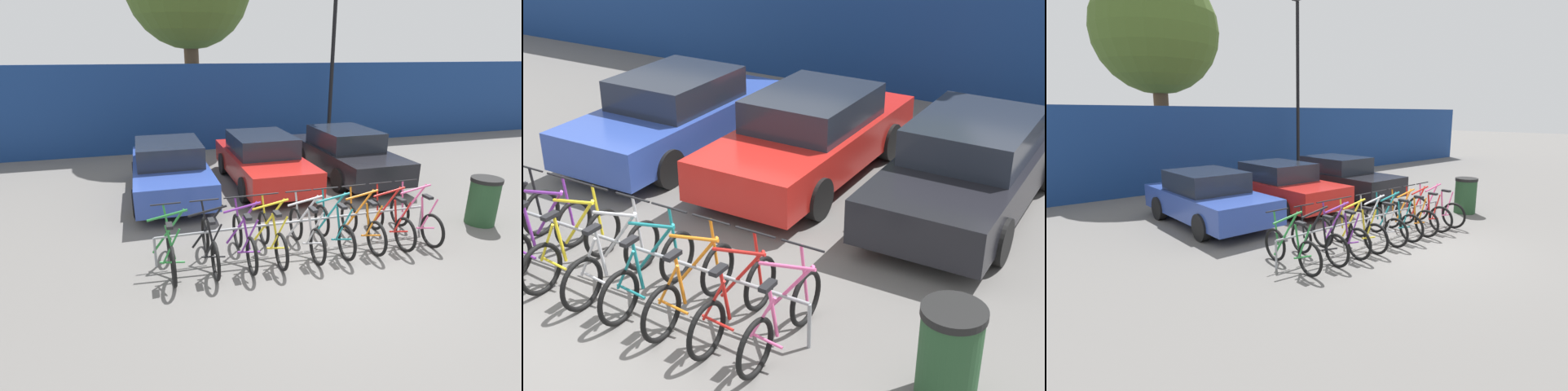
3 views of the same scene
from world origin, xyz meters
TOP-DOWN VIEW (x-y plane):
  - ground_plane at (0.00, 0.00)m, footprint 120.00×120.00m
  - hoarding_wall at (0.00, 9.50)m, footprint 36.00×0.16m
  - bike_rack at (-0.33, 0.68)m, footprint 5.37×0.04m
  - bicycle_purple at (-1.46, 0.53)m, footprint 0.68×1.71m
  - bicycle_yellow at (-0.94, 0.53)m, footprint 0.68×1.71m
  - bicycle_silver at (-0.28, 0.53)m, footprint 0.68×1.71m
  - bicycle_teal at (0.29, 0.53)m, footprint 0.68×1.71m
  - bicycle_orange at (0.89, 0.53)m, footprint 0.68×1.71m
  - bicycle_red at (1.49, 0.53)m, footprint 0.68×1.71m
  - bicycle_pink at (2.08, 0.53)m, footprint 0.68×1.71m
  - car_blue at (-2.41, 4.47)m, footprint 1.91×4.36m
  - car_red at (0.13, 4.74)m, footprint 1.91×4.52m
  - car_black at (2.74, 4.82)m, footprint 1.91×4.57m
  - trash_bin at (3.85, 0.66)m, footprint 0.63×0.63m

SIDE VIEW (x-z plane):
  - ground_plane at x=0.00m, z-range 0.00..0.00m
  - bicycle_purple at x=-1.46m, z-range -0.15..0.90m
  - bicycle_yellow at x=-0.94m, z-range -0.15..0.90m
  - bicycle_silver at x=-0.28m, z-range -0.15..0.90m
  - bicycle_teal at x=0.29m, z-range -0.15..0.90m
  - bicycle_orange at x=0.89m, z-range -0.15..0.90m
  - bicycle_red at x=1.49m, z-range -0.15..0.90m
  - bicycle_pink at x=2.08m, z-range -0.15..0.90m
  - bike_rack at x=-0.33m, z-range 0.22..0.79m
  - trash_bin at x=3.85m, z-range 0.00..1.03m
  - car_blue at x=-2.41m, z-range -0.01..1.39m
  - car_red at x=0.13m, z-range -0.01..1.39m
  - car_black at x=2.74m, z-range -0.01..1.39m
  - hoarding_wall at x=0.00m, z-range 0.00..3.14m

